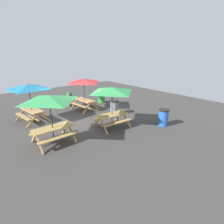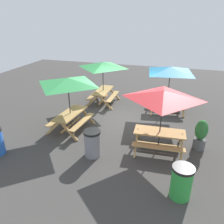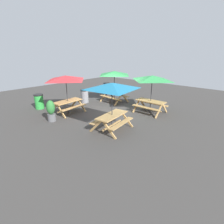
# 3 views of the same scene
# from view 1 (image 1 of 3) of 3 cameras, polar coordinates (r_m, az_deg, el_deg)

# --- Properties ---
(ground_plane) EXTENTS (24.00, 24.00, 0.00)m
(ground_plane) POSITION_cam_1_polar(r_m,az_deg,el_deg) (10.73, -12.55, -3.81)
(ground_plane) COLOR #3D3A38
(ground_plane) RESTS_ON ground
(picnic_table_0) EXTENTS (2.02, 2.02, 2.34)m
(picnic_table_0) POSITION_cam_1_polar(r_m,az_deg,el_deg) (8.16, -19.73, 3.11)
(picnic_table_0) COLOR tan
(picnic_table_0) RESTS_ON ground
(picnic_table_1) EXTENTS (2.15, 2.15, 2.34)m
(picnic_table_1) POSITION_cam_1_polar(r_m,az_deg,el_deg) (9.45, 0.00, 6.26)
(picnic_table_1) COLOR tan
(picnic_table_1) RESTS_ON ground
(picnic_table_2) EXTENTS (2.80, 2.80, 2.34)m
(picnic_table_2) POSITION_cam_1_polar(r_m,az_deg,el_deg) (11.43, -25.56, 6.62)
(picnic_table_2) COLOR tan
(picnic_table_2) RESTS_ON ground
(picnic_table_3) EXTENTS (2.11, 2.11, 2.34)m
(picnic_table_3) POSITION_cam_1_polar(r_m,az_deg,el_deg) (12.79, -9.22, 9.31)
(picnic_table_3) COLOR tan
(picnic_table_3) RESTS_ON ground
(trash_bin_green) EXTENTS (0.59, 0.59, 0.98)m
(trash_bin_green) POSITION_cam_1_polar(r_m,az_deg,el_deg) (14.89, -3.46, 4.96)
(trash_bin_green) COLOR green
(trash_bin_green) RESTS_ON ground
(trash_bin_gray) EXTENTS (0.59, 0.59, 0.98)m
(trash_bin_gray) POSITION_cam_1_polar(r_m,az_deg,el_deg) (11.98, 0.79, 1.56)
(trash_bin_gray) COLOR gray
(trash_bin_gray) RESTS_ON ground
(trash_bin_blue) EXTENTS (0.59, 0.59, 0.98)m
(trash_bin_blue) POSITION_cam_1_polar(r_m,az_deg,el_deg) (10.53, 16.40, -1.68)
(trash_bin_blue) COLOR blue
(trash_bin_blue) RESTS_ON ground
(potted_plant_0) EXTENTS (0.45, 0.45, 1.17)m
(potted_plant_0) POSITION_cam_1_polar(r_m,az_deg,el_deg) (14.08, -13.71, 4.06)
(potted_plant_0) COLOR #59595B
(potted_plant_0) RESTS_ON ground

